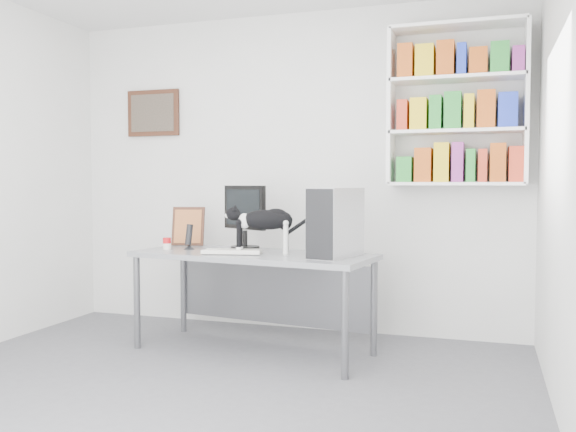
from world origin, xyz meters
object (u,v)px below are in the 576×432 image
(speaker, at_px, (189,236))
(cat, at_px, (265,231))
(keyboard, at_px, (232,252))
(monitor, at_px, (245,217))
(desk, at_px, (253,302))
(leaning_print, at_px, (188,226))
(bookshelf, at_px, (456,105))
(soup_can, at_px, (167,244))
(pc_tower, at_px, (336,222))

(speaker, distance_m, cat, 0.69)
(keyboard, bearing_deg, monitor, 83.96)
(desk, bearing_deg, monitor, 131.34)
(desk, xyz_separation_m, leaning_print, (-0.70, 0.33, 0.54))
(bookshelf, relative_size, desk, 0.70)
(cat, bearing_deg, keyboard, 176.78)
(desk, bearing_deg, keyboard, -126.19)
(bookshelf, height_order, desk, bookshelf)
(soup_can, distance_m, cat, 0.85)
(bookshelf, height_order, pc_tower, bookshelf)
(desk, xyz_separation_m, soup_can, (-0.71, 0.01, 0.42))
(bookshelf, bearing_deg, monitor, -163.74)
(leaning_print, bearing_deg, cat, -38.06)
(desk, distance_m, monitor, 0.68)
(bookshelf, distance_m, keyboard, 2.04)
(soup_can, bearing_deg, desk, -0.50)
(speaker, bearing_deg, leaning_print, 145.14)
(monitor, bearing_deg, cat, -18.34)
(keyboard, bearing_deg, bookshelf, 15.36)
(bookshelf, distance_m, speaker, 2.29)
(pc_tower, bearing_deg, speaker, -172.05)
(monitor, relative_size, soup_can, 5.53)
(cat, bearing_deg, desk, 135.05)
(desk, bearing_deg, leaning_print, 162.77)
(cat, bearing_deg, pc_tower, -12.06)
(bookshelf, relative_size, cat, 2.27)
(monitor, bearing_deg, keyboard, -53.52)
(keyboard, bearing_deg, leaning_print, 129.89)
(bookshelf, height_order, leaning_print, bookshelf)
(monitor, xyz_separation_m, leaning_print, (-0.54, 0.09, -0.09))
(keyboard, bearing_deg, cat, -1.87)
(monitor, relative_size, keyboard, 1.19)
(bookshelf, distance_m, cat, 1.77)
(bookshelf, xyz_separation_m, leaning_print, (-2.10, -0.36, -0.94))
(desk, relative_size, speaker, 8.72)
(leaning_print, xyz_separation_m, cat, (0.82, -0.40, 0.00))
(monitor, relative_size, leaning_print, 1.53)
(bookshelf, bearing_deg, soup_can, -162.08)
(desk, bearing_deg, pc_tower, 3.16)
(desk, height_order, keyboard, keyboard)
(speaker, relative_size, cat, 0.37)
(monitor, bearing_deg, desk, -26.84)
(keyboard, relative_size, leaning_print, 1.28)
(soup_can, relative_size, cat, 0.17)
(bookshelf, bearing_deg, pc_tower, -135.60)
(keyboard, distance_m, soup_can, 0.61)
(monitor, distance_m, keyboard, 0.43)
(bookshelf, distance_m, desk, 2.15)
(leaning_print, bearing_deg, bookshelf, -2.14)
(desk, distance_m, leaning_print, 0.94)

